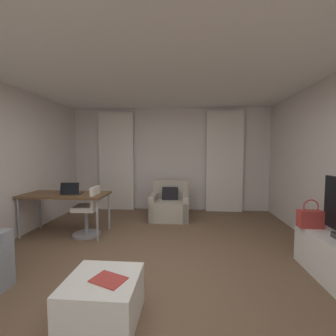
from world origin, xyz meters
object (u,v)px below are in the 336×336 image
(magazine_open, at_px, (108,280))
(laptop, at_px, (72,192))
(armchair, at_px, (170,206))
(desk, at_px, (66,197))
(desk_chair, at_px, (88,214))
(handbag_primary, at_px, (310,218))
(coffee_table, at_px, (103,299))

(magazine_open, bearing_deg, laptop, 124.48)
(armchair, distance_m, laptop, 2.10)
(armchair, height_order, desk, armchair)
(magazine_open, bearing_deg, desk_chair, 118.16)
(handbag_primary, bearing_deg, desk, 167.33)
(desk_chair, bearing_deg, magazine_open, -61.84)
(desk, bearing_deg, coffee_table, -54.42)
(desk, height_order, magazine_open, desk)
(armchair, bearing_deg, handbag_primary, -45.03)
(desk, distance_m, laptop, 0.18)
(desk_chair, distance_m, magazine_open, 2.26)
(armchair, bearing_deg, desk_chair, -139.43)
(desk, bearing_deg, laptop, -20.58)
(coffee_table, bearing_deg, armchair, 83.33)
(desk_chair, bearing_deg, handbag_primary, -13.50)
(magazine_open, bearing_deg, handbag_primary, 27.68)
(handbag_primary, bearing_deg, coffee_table, -153.57)
(armchair, distance_m, desk_chair, 1.81)
(desk_chair, height_order, laptop, laptop)
(coffee_table, relative_size, magazine_open, 1.86)
(desk_chair, distance_m, handbag_primary, 3.45)
(coffee_table, bearing_deg, desk, 125.58)
(laptop, relative_size, handbag_primary, 0.92)
(desk_chair, height_order, magazine_open, desk_chair)
(desk_chair, bearing_deg, laptop, -179.16)
(coffee_table, relative_size, handbag_primary, 1.69)
(laptop, xyz_separation_m, handbag_primary, (3.64, -0.80, -0.16))
(laptop, bearing_deg, handbag_primary, -12.36)
(laptop, bearing_deg, desk_chair, 0.84)
(handbag_primary, bearing_deg, laptop, 167.64)
(armchair, relative_size, laptop, 2.46)
(desk, height_order, handbag_primary, handbag_primary)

